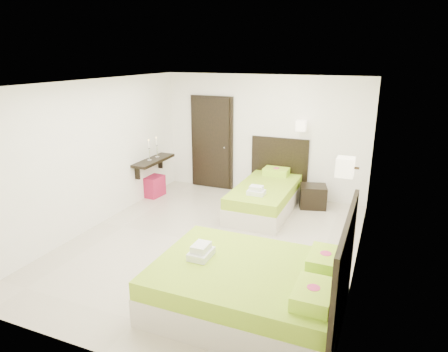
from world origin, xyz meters
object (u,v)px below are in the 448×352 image
at_px(bed_single, 266,195).
at_px(nightstand, 313,196).
at_px(bed_double, 254,287).
at_px(ottoman, 152,186).

bearing_deg(bed_single, nightstand, 31.81).
height_order(bed_single, bed_double, bed_double).
distance_m(nightstand, ottoman, 3.48).
distance_m(bed_double, ottoman, 4.58).
bearing_deg(nightstand, bed_double, -105.27).
bearing_deg(bed_double, nightstand, 89.86).
xyz_separation_m(bed_double, ottoman, (-3.40, 3.07, -0.11)).
height_order(bed_double, nightstand, bed_double).
bearing_deg(ottoman, bed_double, -42.04).
height_order(bed_single, ottoman, bed_single).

